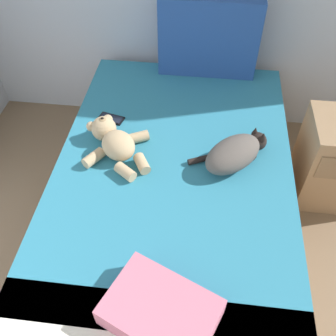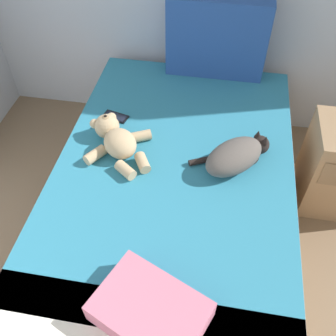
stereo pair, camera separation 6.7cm
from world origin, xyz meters
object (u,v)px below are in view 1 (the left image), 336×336
object	(u,v)px
patterned_cushion	(209,37)
cell_phone	(111,118)
cat	(235,153)
throw_pillow	(161,312)
bed	(173,199)
teddy_bear	(114,141)

from	to	relation	value
patterned_cushion	cell_phone	world-z (taller)	patterned_cushion
cat	throw_pillow	world-z (taller)	cat
cat	throw_pillow	bearing A→B (deg)	-108.00
cat	cell_phone	world-z (taller)	cat
cell_phone	throw_pillow	distance (m)	1.20
bed	patterned_cushion	distance (m)	1.05
patterned_cushion	bed	bearing A→B (deg)	-97.77
cell_phone	cat	bearing A→B (deg)	-20.36
teddy_bear	cell_phone	size ratio (longest dim) A/B	2.58
cell_phone	throw_pillow	bearing A→B (deg)	-68.41
patterned_cushion	cell_phone	size ratio (longest dim) A/B	3.89
bed	teddy_bear	size ratio (longest dim) A/B	4.82
bed	teddy_bear	world-z (taller)	teddy_bear
cell_phone	teddy_bear	bearing A→B (deg)	-72.40
bed	teddy_bear	bearing A→B (deg)	163.37
cat	cell_phone	bearing A→B (deg)	159.64
bed	cat	distance (m)	0.46
throw_pillow	patterned_cushion	bearing A→B (deg)	86.99
cat	throw_pillow	xyz separation A→B (m)	(-0.28, -0.85, -0.02)
throw_pillow	cat	bearing A→B (deg)	72.00
bed	throw_pillow	xyz separation A→B (m)	(0.04, -0.77, 0.32)
cell_phone	throw_pillow	world-z (taller)	throw_pillow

